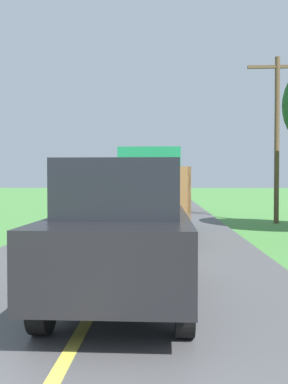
{
  "coord_description": "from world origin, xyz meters",
  "views": [
    {
      "loc": [
        0.93,
        -1.36,
        1.74
      ],
      "look_at": [
        0.27,
        11.2,
        1.4
      ],
      "focal_mm": 38.37,
      "sensor_mm": 36.0,
      "label": 1
    }
  ],
  "objects_px": {
    "banana_truck_near": "(149,189)",
    "banana_truck_far": "(161,186)",
    "utility_pole_roadside": "(277,132)",
    "following_car": "(124,230)"
  },
  "relations": [
    {
      "from": "banana_truck_near",
      "to": "banana_truck_far",
      "type": "distance_m",
      "value": 11.07
    },
    {
      "from": "banana_truck_far",
      "to": "utility_pole_roadside",
      "type": "xyz_separation_m",
      "value": [
        4.78,
        -7.49,
        2.27
      ]
    },
    {
      "from": "banana_truck_far",
      "to": "following_car",
      "type": "relative_size",
      "value": 1.42
    },
    {
      "from": "banana_truck_near",
      "to": "utility_pole_roadside",
      "type": "xyz_separation_m",
      "value": [
        5.09,
        3.58,
        2.26
      ]
    },
    {
      "from": "banana_truck_near",
      "to": "utility_pole_roadside",
      "type": "height_order",
      "value": "utility_pole_roadside"
    },
    {
      "from": "utility_pole_roadside",
      "to": "following_car",
      "type": "xyz_separation_m",
      "value": [
        -5.11,
        -11.46,
        -2.66
      ]
    },
    {
      "from": "banana_truck_near",
      "to": "following_car",
      "type": "bearing_deg",
      "value": -90.18
    },
    {
      "from": "banana_truck_near",
      "to": "utility_pole_roadside",
      "type": "distance_m",
      "value": 6.62
    },
    {
      "from": "banana_truck_near",
      "to": "banana_truck_far",
      "type": "relative_size",
      "value": 1.0
    },
    {
      "from": "banana_truck_far",
      "to": "following_car",
      "type": "distance_m",
      "value": 18.96
    }
  ]
}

